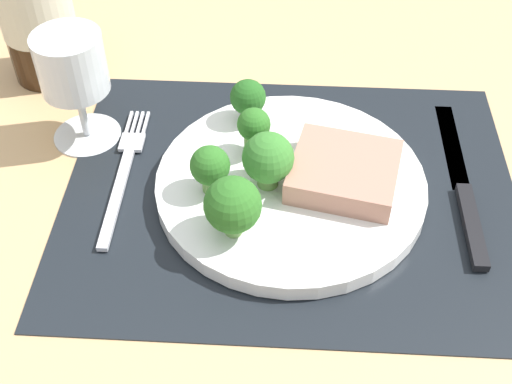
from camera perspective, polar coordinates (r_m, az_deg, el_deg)
The scene contains 12 objects.
ground_plane at distance 65.78cm, azimuth 2.87°, elevation -0.99°, with size 140.00×110.00×3.00cm, color tan.
placemat at distance 64.59cm, azimuth 2.92°, elevation 0.02°, with size 43.22×34.25×0.30cm, color black.
plate at distance 63.92cm, azimuth 2.95°, elevation 0.62°, with size 25.59×25.59×1.60cm, color white.
steak at distance 62.52cm, azimuth 7.52°, elevation 1.51°, with size 9.64×8.98×2.41cm, color tan.
broccoli_front_edge at distance 56.21cm, azimuth -1.99°, elevation -1.14°, with size 4.97×4.97×5.95cm.
broccoli_center at distance 60.42cm, azimuth -3.92°, elevation 2.14°, with size 3.67×3.67×4.88cm.
broccoli_back_left at distance 64.10cm, azimuth -0.19°, elevation 5.46°, with size 3.21×3.21×5.06cm.
broccoli_near_fork at distance 60.61cm, azimuth 1.03°, elevation 2.85°, with size 4.77×4.77×5.69cm.
broccoli_near_steak at distance 68.23cm, azimuth -0.69°, elevation 7.99°, with size 3.65×3.65×4.62cm.
fork at distance 67.16cm, azimuth -11.16°, elevation 1.68°, with size 2.40×19.20×0.50cm.
knife at distance 66.91cm, azimuth 17.22°, elevation 0.05°, with size 1.80×23.00×0.80cm.
wine_glass at distance 68.03cm, azimuth -15.29°, elevation 9.87°, with size 6.98×6.98×12.07cm.
Camera 1 is at (-0.75, -45.33, 46.16)cm, focal length 47.13 mm.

